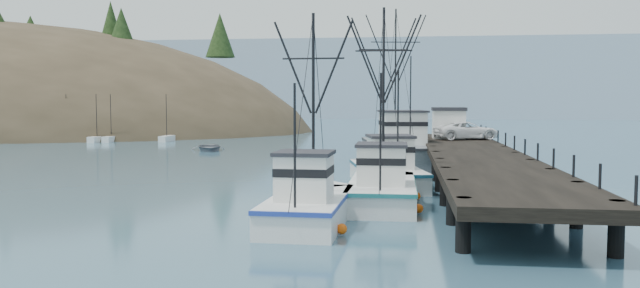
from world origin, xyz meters
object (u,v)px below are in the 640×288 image
at_px(pier, 475,156).
at_px(trawler_mid, 310,204).
at_px(trawler_near, 382,189).
at_px(pier_shed, 449,123).
at_px(trawler_far, 386,172).
at_px(work_vessel, 398,149).
at_px(motorboat, 209,151).
at_px(pickup_truck, 467,131).

xyz_separation_m(pier, trawler_mid, (-8.87, -15.32, -0.87)).
distance_m(trawler_near, trawler_mid, 6.18).
bearing_deg(pier_shed, trawler_far, -106.68).
xyz_separation_m(pier, work_vessel, (-5.27, 11.71, -0.46)).
xyz_separation_m(trawler_far, motorboat, (-19.68, 24.65, -0.82)).
height_order(pier, trawler_near, trawler_near).
distance_m(trawler_near, motorboat, 37.74).
xyz_separation_m(work_vessel, pickup_truck, (5.96, 1.51, 1.55)).
bearing_deg(pier, work_vessel, 114.24).
xyz_separation_m(trawler_mid, pickup_truck, (9.55, 28.54, 1.96)).
bearing_deg(pier_shed, pier, -87.03).
bearing_deg(trawler_mid, trawler_far, 77.04).
bearing_deg(work_vessel, pier, -65.76).
height_order(trawler_mid, pier_shed, trawler_mid).
bearing_deg(motorboat, work_vessel, -48.49).
distance_m(pier_shed, motorboat, 26.15).
xyz_separation_m(trawler_far, pier_shed, (5.13, 17.14, 2.60)).
bearing_deg(trawler_near, trawler_far, 90.37).
height_order(trawler_far, motorboat, trawler_far).
distance_m(pier, work_vessel, 12.85).
relative_size(trawler_far, motorboat, 2.27).
distance_m(pier, pier_shed, 14.84).
relative_size(trawler_near, pier_shed, 3.35).
height_order(work_vessel, pier_shed, work_vessel).
bearing_deg(trawler_far, pier_shed, 73.32).
height_order(trawler_near, trawler_mid, trawler_near).
bearing_deg(pier_shed, trawler_mid, -105.10).
height_order(trawler_near, motorboat, trawler_near).
height_order(trawler_near, trawler_far, trawler_far).
bearing_deg(trawler_mid, pickup_truck, 71.49).
xyz_separation_m(trawler_mid, trawler_far, (2.97, 12.90, 0.00)).
bearing_deg(work_vessel, pier_shed, 33.73).
bearing_deg(trawler_near, work_vessel, 88.47).
height_order(trawler_mid, pickup_truck, trawler_mid).
bearing_deg(motorboat, pickup_truck, -40.04).
bearing_deg(pier_shed, pickup_truck, -45.98).
relative_size(trawler_near, trawler_far, 0.92).
height_order(pickup_truck, motorboat, pickup_truck).
bearing_deg(motorboat, trawler_far, -72.49).
bearing_deg(trawler_far, pickup_truck, 67.16).
xyz_separation_m(pier, trawler_far, (-5.90, -2.42, -0.87)).
relative_size(pier, pickup_truck, 7.83).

